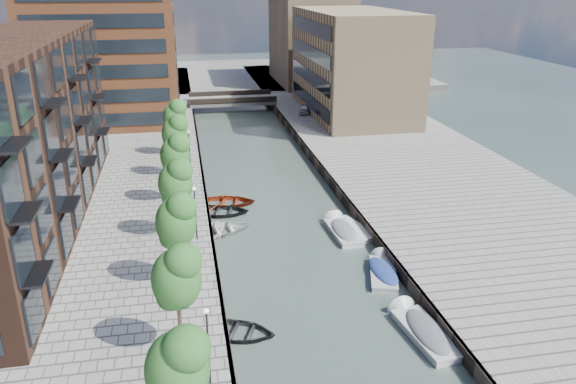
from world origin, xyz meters
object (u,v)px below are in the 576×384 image
object	(u,v)px
bridge	(232,100)
tree_3	(175,181)
motorboat_2	(349,228)
sloop_2	(227,205)
sloop_0	(238,335)
motorboat_1	(422,330)
tree_5	(175,132)
motorboat_3	(383,271)
motorboat_4	(342,230)
tree_4	(175,153)
sloop_4	(221,214)
tree_0	(177,365)
tree_6	(174,116)
sloop_3	(221,233)
tree_1	(176,275)
tree_2	(176,219)
car	(305,109)

from	to	relation	value
bridge	tree_3	bearing A→B (deg)	-100.25
motorboat_2	sloop_2	bearing A→B (deg)	143.15
sloop_0	motorboat_1	distance (m)	10.55
sloop_2	tree_5	bearing A→B (deg)	43.01
motorboat_3	motorboat_4	bearing A→B (deg)	97.91
tree_4	tree_5	world-z (taller)	same
sloop_0	sloop_4	distance (m)	17.73
tree_0	tree_6	size ratio (longest dim) A/B	1.00
motorboat_2	sloop_3	bearing A→B (deg)	173.78
tree_1	tree_2	world-z (taller)	same
motorboat_1	motorboat_4	size ratio (longest dim) A/B	1.07
tree_4	sloop_3	world-z (taller)	tree_4
tree_6	motorboat_3	size ratio (longest dim) A/B	1.14
tree_0	tree_6	world-z (taller)	same
bridge	sloop_0	world-z (taller)	bridge
tree_0	motorboat_4	world-z (taller)	tree_0
tree_5	car	size ratio (longest dim) A/B	1.58
tree_0	tree_4	world-z (taller)	same
tree_1	sloop_4	xyz separation A→B (m)	(3.50, 19.72, -5.31)
motorboat_1	sloop_2	bearing A→B (deg)	113.32
sloop_0	sloop_3	size ratio (longest dim) A/B	0.87
tree_0	sloop_0	size ratio (longest dim) A/B	1.33
motorboat_1	car	size ratio (longest dim) A/B	1.53
motorboat_1	motorboat_4	world-z (taller)	motorboat_1
tree_0	tree_3	size ratio (longest dim) A/B	1.00
tree_5	sloop_4	size ratio (longest dim) A/B	1.21
sloop_2	motorboat_2	xyz separation A→B (m)	(9.34, -7.00, 0.10)
tree_1	tree_5	bearing A→B (deg)	90.00
tree_2	tree_5	xyz separation A→B (m)	(0.00, 21.00, 0.00)
tree_5	sloop_3	bearing A→B (deg)	-75.08
tree_1	tree_4	xyz separation A→B (m)	(0.00, 21.00, 0.00)
sloop_0	sloop_4	bearing A→B (deg)	20.88
car	tree_1	bearing A→B (deg)	-91.83
tree_4	tree_6	distance (m)	14.00
motorboat_2	motorboat_3	xyz separation A→B (m)	(0.14, -7.50, 0.10)
motorboat_1	car	distance (m)	51.74
tree_0	motorboat_3	bearing A→B (deg)	46.18
tree_2	motorboat_1	bearing A→B (deg)	-26.78
tree_5	sloop_4	bearing A→B (deg)	-67.07
tree_0	tree_4	bearing A→B (deg)	90.00
tree_2	car	xyz separation A→B (m)	(17.96, 44.72, -3.67)
sloop_2	motorboat_4	size ratio (longest dim) A/B	0.96
tree_5	motorboat_3	distance (m)	25.37
tree_2	motorboat_4	bearing A→B (deg)	29.38
sloop_3	motorboat_4	distance (m)	9.64
tree_2	sloop_0	distance (m)	7.93
motorboat_1	car	world-z (taller)	car
car	tree_6	bearing A→B (deg)	-119.72
sloop_2	sloop_3	size ratio (longest dim) A/B	1.01
tree_2	tree_3	size ratio (longest dim) A/B	1.00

